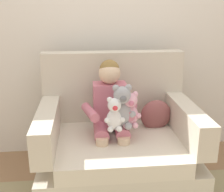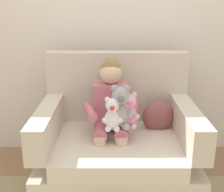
{
  "view_description": "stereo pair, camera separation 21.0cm",
  "coord_description": "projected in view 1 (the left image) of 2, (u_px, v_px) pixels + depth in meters",
  "views": [
    {
      "loc": [
        -0.25,
        -2.05,
        1.4
      ],
      "look_at": [
        -0.05,
        -0.05,
        0.76
      ],
      "focal_mm": 46.58,
      "sensor_mm": 36.0,
      "label": 1
    },
    {
      "loc": [
        -0.04,
        -2.06,
        1.4
      ],
      "look_at": [
        -0.05,
        -0.05,
        0.76
      ],
      "focal_mm": 46.58,
      "sensor_mm": 36.0,
      "label": 2
    }
  ],
  "objects": [
    {
      "name": "plush_pink",
      "position": [
        130.0,
        110.0,
        2.15
      ],
      "size": [
        0.16,
        0.13,
        0.27
      ],
      "rotation": [
        0.0,
        0.0,
        -0.12
      ],
      "color": "#EAA8BC",
      "rests_on": "armchair"
    },
    {
      "name": "seated_child",
      "position": [
        110.0,
        108.0,
        2.26
      ],
      "size": [
        0.45,
        0.39,
        0.82
      ],
      "rotation": [
        0.0,
        0.0,
        -0.11
      ],
      "color": "#C66B7F",
      "rests_on": "armchair"
    },
    {
      "name": "plush_white",
      "position": [
        114.0,
        115.0,
        2.09
      ],
      "size": [
        0.15,
        0.12,
        0.25
      ],
      "rotation": [
        0.0,
        0.0,
        0.05
      ],
      "color": "white",
      "rests_on": "armchair"
    },
    {
      "name": "ground_plane",
      "position": [
        118.0,
        182.0,
        2.39
      ],
      "size": [
        8.0,
        8.0,
        0.0
      ],
      "primitive_type": "plane",
      "color": "#936D4C"
    },
    {
      "name": "throw_pillow",
      "position": [
        156.0,
        115.0,
        2.43
      ],
      "size": [
        0.27,
        0.13,
        0.26
      ],
      "primitive_type": "ellipsoid",
      "rotation": [
        0.0,
        0.0,
        0.05
      ],
      "color": "#8C4C4C",
      "rests_on": "armchair"
    },
    {
      "name": "armchair",
      "position": [
        117.0,
        144.0,
        2.34
      ],
      "size": [
        1.2,
        0.9,
        1.01
      ],
      "color": "beige",
      "rests_on": "ground"
    },
    {
      "name": "plush_grey",
      "position": [
        122.0,
        108.0,
        2.12
      ],
      "size": [
        0.2,
        0.16,
        0.33
      ],
      "rotation": [
        0.0,
        0.0,
        0.25
      ],
      "color": "#9E9EA3",
      "rests_on": "armchair"
    },
    {
      "name": "back_wall",
      "position": [
        110.0,
        15.0,
        2.62
      ],
      "size": [
        6.0,
        0.1,
        2.6
      ],
      "primitive_type": "cube",
      "color": "silver",
      "rests_on": "ground"
    }
  ]
}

